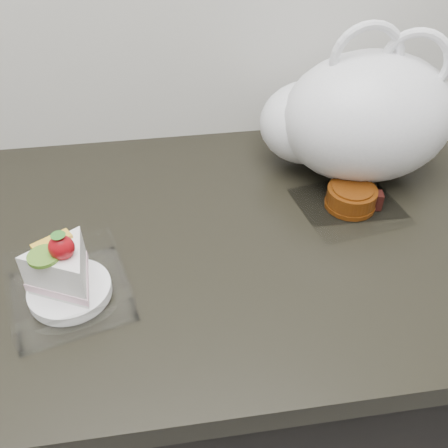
% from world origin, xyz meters
% --- Properties ---
extents(counter, '(2.04, 0.64, 0.90)m').
position_xyz_m(counter, '(0.00, 1.69, 0.45)').
color(counter, black).
rests_on(counter, ground).
extents(cake_tray, '(0.19, 0.19, 0.12)m').
position_xyz_m(cake_tray, '(-0.10, 1.58, 0.93)').
color(cake_tray, white).
rests_on(cake_tray, counter).
extents(mooncake_wrap, '(0.19, 0.18, 0.04)m').
position_xyz_m(mooncake_wrap, '(0.36, 1.72, 0.92)').
color(mooncake_wrap, white).
rests_on(mooncake_wrap, counter).
extents(plastic_bag, '(0.37, 0.29, 0.28)m').
position_xyz_m(plastic_bag, '(0.39, 1.83, 1.01)').
color(plastic_bag, white).
rests_on(plastic_bag, counter).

